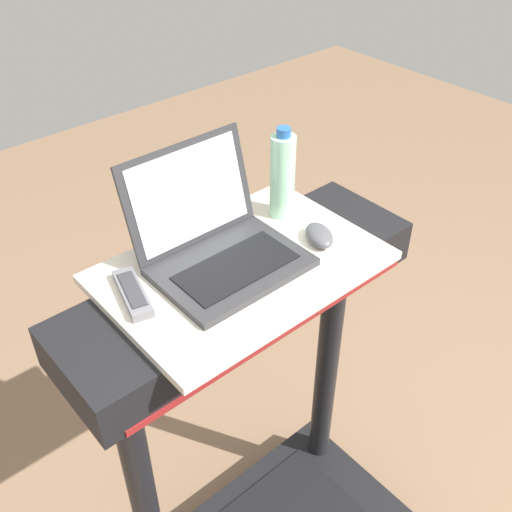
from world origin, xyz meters
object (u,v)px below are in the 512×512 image
laptop (218,242)px  tv_remote (133,293)px  water_bottle (282,176)px  computer_mouse (319,235)px

laptop → tv_remote: (-0.21, 0.02, -0.04)m
water_bottle → tv_remote: size_ratio=1.42×
computer_mouse → tv_remote: 0.46m
laptop → water_bottle: size_ratio=1.38×
laptop → tv_remote: bearing=176.1°
computer_mouse → water_bottle: bearing=110.6°
computer_mouse → laptop: bearing=-177.9°
water_bottle → tv_remote: (-0.45, -0.03, -0.10)m
laptop → computer_mouse: (0.23, -0.10, -0.03)m
computer_mouse → tv_remote: (-0.44, 0.12, -0.01)m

